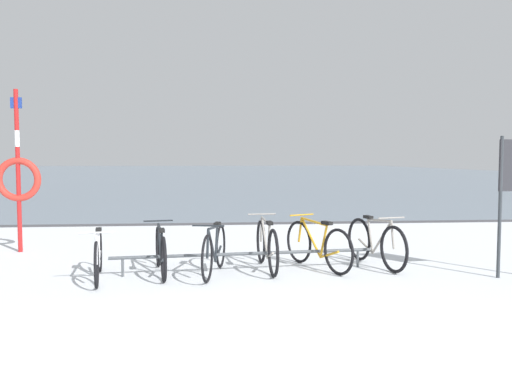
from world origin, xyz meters
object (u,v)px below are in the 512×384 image
object	(u,v)px
rescue_post	(18,176)
bicycle_0	(98,256)
bicycle_3	(267,246)
bicycle_2	(214,250)
bicycle_5	(376,243)
bicycle_1	(161,251)
bicycle_4	(317,245)

from	to	relation	value
rescue_post	bicycle_0	bearing A→B (deg)	-50.60
bicycle_3	rescue_post	world-z (taller)	rescue_post
bicycle_0	rescue_post	distance (m)	3.23
bicycle_2	bicycle_5	size ratio (longest dim) A/B	0.97
bicycle_1	bicycle_2	world-z (taller)	bicycle_2
bicycle_1	bicycle_5	distance (m)	3.42
bicycle_3	bicycle_4	size ratio (longest dim) A/B	1.10
bicycle_2	bicycle_3	size ratio (longest dim) A/B	0.94
bicycle_3	bicycle_4	world-z (taller)	bicycle_3
bicycle_4	bicycle_0	bearing A→B (deg)	-171.99
bicycle_3	bicycle_4	distance (m)	0.81
bicycle_2	rescue_post	xyz separation A→B (m)	(-3.60, 2.20, 1.05)
bicycle_0	bicycle_5	world-z (taller)	bicycle_5
bicycle_5	rescue_post	bearing A→B (deg)	163.78
bicycle_0	bicycle_3	distance (m)	2.53
bicycle_2	bicycle_4	bearing A→B (deg)	10.58
bicycle_0	bicycle_5	size ratio (longest dim) A/B	0.98
bicycle_3	bicycle_0	bearing A→B (deg)	-169.48
bicycle_2	bicycle_3	xyz separation A→B (m)	(0.82, 0.30, 0.01)
rescue_post	bicycle_4	bearing A→B (deg)	-19.91
bicycle_4	rescue_post	world-z (taller)	rescue_post
bicycle_4	rescue_post	size ratio (longest dim) A/B	0.54
bicycle_1	bicycle_0	bearing A→B (deg)	-160.74
bicycle_5	rescue_post	world-z (taller)	rescue_post
bicycle_0	rescue_post	bearing A→B (deg)	129.40
bicycle_0	bicycle_4	size ratio (longest dim) A/B	1.04
bicycle_3	bicycle_4	bearing A→B (deg)	0.14
bicycle_4	bicycle_1	bearing A→B (deg)	-176.16
bicycle_1	bicycle_4	bearing A→B (deg)	3.84
bicycle_5	bicycle_1	bearing A→B (deg)	-175.74
bicycle_2	bicycle_5	bearing A→B (deg)	8.63
bicycle_2	bicycle_3	distance (m)	0.87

